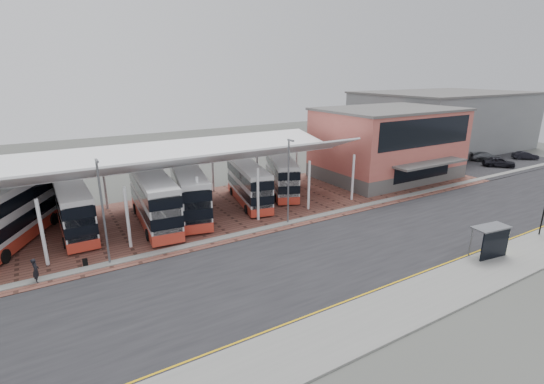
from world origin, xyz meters
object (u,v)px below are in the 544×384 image
object	(u,v)px
carpark_car_b	(486,157)
bus_0	(10,215)
bus_2	(154,200)
bus_shelter	(495,238)
terminal	(388,143)
carpark_car_c	(525,155)
bus_5	(281,175)
carpark_car_a	(499,162)
bus_4	(249,184)
bus_1	(74,209)
bus_3	(189,193)
pedestrian	(36,270)

from	to	relation	value
carpark_car_b	bus_0	bearing A→B (deg)	127.49
bus_2	bus_shelter	xyz separation A→B (m)	(20.44, -20.45, -0.81)
carpark_car_b	bus_shelter	distance (m)	37.98
terminal	carpark_car_c	xyz separation A→B (m)	(27.62, -4.12, -3.96)
bus_5	carpark_car_c	xyz separation A→B (m)	(43.94, -5.04, -1.46)
carpark_car_a	bus_shelter	distance (m)	34.47
bus_4	bus_1	bearing A→B (deg)	-170.40
bus_2	carpark_car_c	size ratio (longest dim) A/B	3.12
bus_4	carpark_car_b	distance (m)	42.22
bus_3	carpark_car_b	bearing A→B (deg)	11.29
bus_1	bus_4	xyz separation A→B (m)	(17.04, -0.82, -0.07)
bus_shelter	pedestrian	bearing A→B (deg)	163.35
bus_2	bus_shelter	distance (m)	28.93
bus_2	pedestrian	distance (m)	11.96
bus_shelter	bus_0	bearing A→B (deg)	152.86
carpark_car_a	carpark_car_c	distance (m)	9.00
carpark_car_b	bus_shelter	size ratio (longest dim) A/B	1.52
bus_4	bus_5	size ratio (longest dim) A/B	1.01
carpark_car_a	bus_shelter	xyz separation A→B (m)	(-30.03, -16.90, 0.80)
bus_1	carpark_car_c	distance (m)	66.23
bus_3	bus_4	size ratio (longest dim) A/B	1.10
bus_4	carpark_car_c	distance (m)	49.17
bus_0	bus_1	world-z (taller)	bus_0
bus_2	pedestrian	xyz separation A→B (m)	(-9.90, -6.55, -1.51)
carpark_car_a	bus_shelter	world-z (taller)	bus_shelter
bus_1	pedestrian	xyz separation A→B (m)	(-3.28, -8.28, -1.30)
bus_shelter	bus_4	bearing A→B (deg)	123.09
bus_5	carpark_car_c	bearing A→B (deg)	16.46
pedestrian	carpark_car_c	xyz separation A→B (m)	(69.34, 3.80, -0.23)
pedestrian	carpark_car_b	xyz separation A→B (m)	(62.50, 6.28, -0.16)
bus_2	carpark_car_b	world-z (taller)	bus_2
pedestrian	carpark_car_a	world-z (taller)	pedestrian
bus_5	bus_shelter	distance (m)	23.28
bus_0	bus_shelter	size ratio (longest dim) A/B	3.84
carpark_car_a	bus_3	bearing A→B (deg)	132.07
terminal	bus_shelter	xyz separation A→B (m)	(-11.38, -21.82, -3.03)
carpark_car_a	carpark_car_b	bearing A→B (deg)	14.07
terminal	bus_2	xyz separation A→B (m)	(-31.83, -1.37, -2.22)
bus_0	bus_shelter	xyz separation A→B (m)	(31.76, -22.32, -0.91)
terminal	bus_4	size ratio (longest dim) A/B	1.75
pedestrian	bus_shelter	size ratio (longest dim) A/B	0.55
bus_4	carpark_car_b	xyz separation A→B (m)	(42.18, -1.18, -1.38)
bus_4	bus_3	bearing A→B (deg)	-164.61
bus_0	bus_4	size ratio (longest dim) A/B	1.15
bus_2	bus_3	xyz separation A→B (m)	(3.64, 0.55, -0.08)
bus_0	bus_3	size ratio (longest dim) A/B	1.05
bus_1	carpark_car_a	xyz separation A→B (m)	(57.10, -5.28, -1.40)
terminal	pedestrian	distance (m)	42.63
bus_0	carpark_car_c	world-z (taller)	bus_0
terminal	carpark_car_b	size ratio (longest dim) A/B	3.85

